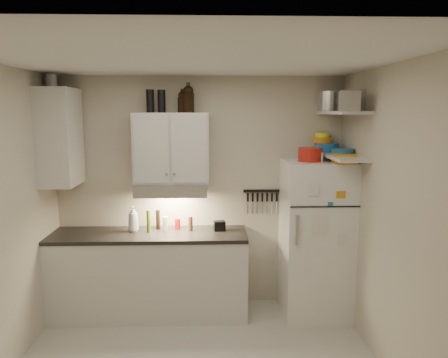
{
  "coord_description": "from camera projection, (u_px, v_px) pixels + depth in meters",
  "views": [
    {
      "loc": [
        0.11,
        -3.37,
        2.21
      ],
      "look_at": [
        0.25,
        0.9,
        1.55
      ],
      "focal_mm": 35.0,
      "sensor_mm": 36.0,
      "label": 1
    }
  ],
  "objects": [
    {
      "name": "oil_bottle",
      "position": [
        149.0,
        221.0,
        4.69
      ],
      "size": [
        0.05,
        0.05,
        0.24
      ],
      "primitive_type": "cylinder",
      "rotation": [
        0.0,
        0.0,
        0.06
      ],
      "color": "#50701C",
      "rests_on": "countertop"
    },
    {
      "name": "ceiling",
      "position": [
        195.0,
        58.0,
        3.26
      ],
      "size": [
        3.2,
        3.0,
        0.02
      ],
      "primitive_type": "cube",
      "color": "white",
      "rests_on": "ground"
    },
    {
      "name": "dutch_oven",
      "position": [
        310.0,
        155.0,
        4.51
      ],
      "size": [
        0.33,
        0.33,
        0.14
      ],
      "primitive_type": "cylinder",
      "rotation": [
        0.0,
        0.0,
        -0.44
      ],
      "color": "#A91C13",
      "rests_on": "fridge"
    },
    {
      "name": "vinegar_bottle",
      "position": [
        158.0,
        220.0,
        4.83
      ],
      "size": [
        0.05,
        0.05,
        0.22
      ],
      "primitive_type": "cylinder",
      "rotation": [
        0.0,
        0.0,
        0.21
      ],
      "color": "black",
      "rests_on": "countertop"
    },
    {
      "name": "pepper_mill",
      "position": [
        190.0,
        224.0,
        4.76
      ],
      "size": [
        0.06,
        0.06,
        0.16
      ],
      "primitive_type": "cylinder",
      "rotation": [
        0.0,
        0.0,
        0.18
      ],
      "color": "brown",
      "rests_on": "countertop"
    },
    {
      "name": "tin_a",
      "position": [
        355.0,
        100.0,
        4.22
      ],
      "size": [
        0.23,
        0.21,
        0.21
      ],
      "primitive_type": "cube",
      "rotation": [
        0.0,
        0.0,
        0.14
      ],
      "color": "#AAAAAD",
      "rests_on": "shelf_hi"
    },
    {
      "name": "countertop",
      "position": [
        149.0,
        235.0,
        4.69
      ],
      "size": [
        2.1,
        0.62,
        0.04
      ],
      "primitive_type": "cube",
      "color": "black",
      "rests_on": "base_cabinet"
    },
    {
      "name": "back_wall",
      "position": [
        200.0,
        193.0,
        4.95
      ],
      "size": [
        3.2,
        0.02,
        2.6
      ],
      "primitive_type": "cube",
      "color": "#BCB5A1",
      "rests_on": "ground"
    },
    {
      "name": "thermos_b",
      "position": [
        150.0,
        101.0,
        4.65
      ],
      "size": [
        0.09,
        0.09,
        0.24
      ],
      "primitive_type": "cylinder",
      "rotation": [
        0.0,
        0.0,
        -0.09
      ],
      "color": "black",
      "rests_on": "upper_cabinet"
    },
    {
      "name": "plates",
      "position": [
        342.0,
        151.0,
        4.51
      ],
      "size": [
        0.29,
        0.29,
        0.06
      ],
      "primitive_type": "cylinder",
      "rotation": [
        0.0,
        0.0,
        -0.31
      ],
      "color": "#1D5FA0",
      "rests_on": "shelf_lo"
    },
    {
      "name": "bowl_yellow",
      "position": [
        322.0,
        135.0,
        4.8
      ],
      "size": [
        0.15,
        0.15,
        0.05
      ],
      "primitive_type": "cylinder",
      "color": "#E6F52B",
      "rests_on": "bowl_orange"
    },
    {
      "name": "fridge",
      "position": [
        315.0,
        239.0,
        4.72
      ],
      "size": [
        0.7,
        0.68,
        1.7
      ],
      "primitive_type": "cube",
      "color": "white",
      "rests_on": "floor"
    },
    {
      "name": "range_hood",
      "position": [
        172.0,
        189.0,
        4.69
      ],
      "size": [
        0.76,
        0.46,
        0.12
      ],
      "primitive_type": "cube",
      "color": "silver",
      "rests_on": "back_wall"
    },
    {
      "name": "bowl_orange",
      "position": [
        322.0,
        140.0,
        4.81
      ],
      "size": [
        0.19,
        0.19,
        0.06
      ],
      "primitive_type": "cylinder",
      "color": "orange",
      "rests_on": "bowl_teal"
    },
    {
      "name": "right_wall",
      "position": [
        396.0,
        226.0,
        3.52
      ],
      "size": [
        0.02,
        3.0,
        2.6
      ],
      "primitive_type": "cube",
      "color": "#BCB5A1",
      "rests_on": "ground"
    },
    {
      "name": "tin_b",
      "position": [
        350.0,
        101.0,
        3.97
      ],
      "size": [
        0.21,
        0.21,
        0.18
      ],
      "primitive_type": "cube",
      "rotation": [
        0.0,
        0.0,
        -0.22
      ],
      "color": "#AAAAAD",
      "rests_on": "shelf_hi"
    },
    {
      "name": "bowl_teal",
      "position": [
        328.0,
        147.0,
        4.77
      ],
      "size": [
        0.24,
        0.24,
        0.1
      ],
      "primitive_type": "cylinder",
      "color": "#1D5FA0",
      "rests_on": "shelf_lo"
    },
    {
      "name": "book_stack",
      "position": [
        344.0,
        159.0,
        4.36
      ],
      "size": [
        0.24,
        0.29,
        0.09
      ],
      "primitive_type": "cube",
      "rotation": [
        0.0,
        0.0,
        -0.09
      ],
      "color": "orange",
      "rests_on": "fridge"
    },
    {
      "name": "shelf_hi",
      "position": [
        343.0,
        113.0,
        4.39
      ],
      "size": [
        0.3,
        0.95,
        0.03
      ],
      "primitive_type": "cube",
      "color": "silver",
      "rests_on": "right_wall"
    },
    {
      "name": "red_jar",
      "position": [
        178.0,
        224.0,
        4.83
      ],
      "size": [
        0.07,
        0.07,
        0.12
      ],
      "primitive_type": "cylinder",
      "rotation": [
        0.0,
        0.0,
        -0.08
      ],
      "color": "#A91C13",
      "rests_on": "countertop"
    },
    {
      "name": "stock_pot",
      "position": [
        331.0,
        101.0,
        4.7
      ],
      "size": [
        0.34,
        0.34,
        0.21
      ],
      "primitive_type": "cylinder",
      "rotation": [
        0.0,
        0.0,
        0.19
      ],
      "color": "silver",
      "rests_on": "shelf_hi"
    },
    {
      "name": "side_jar",
      "position": [
        51.0,
        81.0,
        4.46
      ],
      "size": [
        0.13,
        0.13,
        0.14
      ],
      "primitive_type": "cylinder",
      "rotation": [
        0.0,
        0.0,
        0.25
      ],
      "color": "silver",
      "rests_on": "side_cabinet"
    },
    {
      "name": "base_cabinet",
      "position": [
        150.0,
        276.0,
        4.76
      ],
      "size": [
        2.1,
        0.6,
        0.88
      ],
      "primitive_type": "cube",
      "color": "silver",
      "rests_on": "floor"
    },
    {
      "name": "upper_cabinet",
      "position": [
        172.0,
        148.0,
        4.69
      ],
      "size": [
        0.8,
        0.33,
        0.75
      ],
      "primitive_type": "cube",
      "color": "silver",
      "rests_on": "back_wall"
    },
    {
      "name": "shelf_lo",
      "position": [
        341.0,
        156.0,
        4.45
      ],
      "size": [
        0.3,
        0.95,
        0.03
      ],
      "primitive_type": "cube",
      "color": "silver",
      "rests_on": "right_wall"
    },
    {
      "name": "caddy",
      "position": [
        219.0,
        226.0,
        4.78
      ],
      "size": [
        0.13,
        0.11,
        0.11
      ],
      "primitive_type": "cube",
      "rotation": [
        0.0,
        0.0,
        0.15
      ],
      "color": "black",
      "rests_on": "countertop"
    },
    {
      "name": "growler_b",
      "position": [
        188.0,
        99.0,
        4.63
      ],
      "size": [
        0.16,
        0.16,
        0.29
      ],
      "primitive_type": null,
      "rotation": [
        0.0,
        0.0,
        0.42
      ],
      "color": "black",
      "rests_on": "upper_cabinet"
    },
    {
      "name": "clear_bottle",
      "position": [
        165.0,
        224.0,
        4.76
      ],
      "size": [
        0.06,
        0.06,
        0.16
      ],
      "primitive_type": "cylinder",
      "rotation": [
        0.0,
        0.0,
        0.13
      ],
      "color": "silver",
      "rests_on": "countertop"
    },
    {
      "name": "growler_a",
      "position": [
        182.0,
        102.0,
        4.67
      ],
      "size": [
        0.12,
        0.12,
        0.23
      ],
      "primitive_type": null,
      "rotation": [
        0.0,
        0.0,
        0.33
      ],
      "color": "black",
      "rests_on": "upper_cabinet"
    },
    {
      "name": "soap_bottle",
      "position": [
        133.0,
        217.0,
        4.72
      ],
      "size": [
        0.14,
        0.14,
        0.32
      ],
      "primitive_type": "imported",
      "rotation": [
        0.0,
        0.0,
        -0.15
      ],
      "color": "silver",
      "rests_on": "countertop"
    },
    {
      "name": "spice_jar",
      "position": [
        320.0,
        157.0,
        4.47
      ],
      "size": [
        0.07,
        0.07,
        0.1
      ],
      "primitive_type": "cylinder",
      "rotation": [
        0.0,
        0.0,
        0.16
      ],
      "color": "silver",
      "rests_on": "fridge"
    },
    {
      "name": "knife_strip",
      "position": [
        262.0,
        191.0,
        4.95
      ],
      "size": [
        0.42,
        0.02,
        0.03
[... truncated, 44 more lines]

